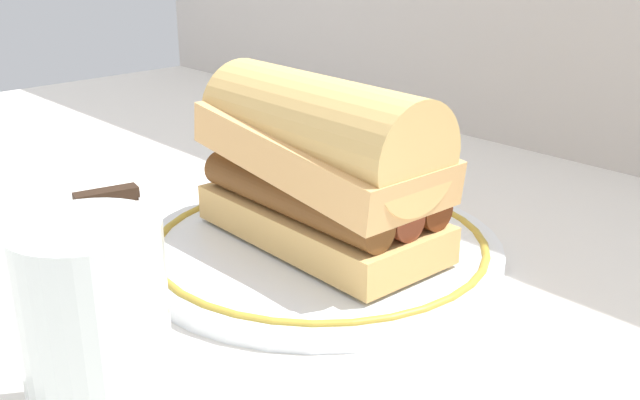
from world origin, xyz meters
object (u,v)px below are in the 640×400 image
at_px(plate, 320,247).
at_px(butter_knife, 141,192).
at_px(sausage_sandwich, 320,161).
at_px(drinking_glass, 97,343).

bearing_deg(plate, butter_knife, -171.50).
bearing_deg(plate, sausage_sandwich, -90.00).
distance_m(sausage_sandwich, drinking_glass, 0.22).
bearing_deg(butter_knife, sausage_sandwich, 8.50).
relative_size(plate, butter_knife, 1.86).
bearing_deg(plate, drinking_glass, -71.38).
xyz_separation_m(sausage_sandwich, drinking_glass, (0.07, -0.21, -0.03)).
distance_m(plate, sausage_sandwich, 0.07).
relative_size(plate, drinking_glass, 2.50).
relative_size(sausage_sandwich, drinking_glass, 1.81).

